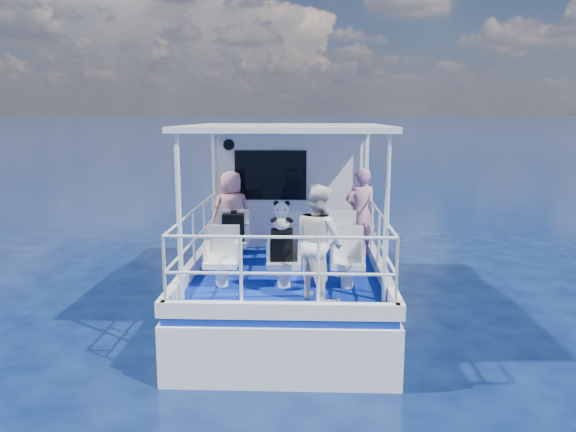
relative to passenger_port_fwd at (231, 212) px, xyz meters
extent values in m
plane|color=#071134|center=(1.02, -0.87, -1.63)|extent=(2000.00, 2000.00, 0.00)
cube|color=white|center=(1.02, 0.13, -1.63)|extent=(3.00, 7.00, 1.60)
cube|color=navy|center=(1.02, 0.13, -0.78)|extent=(2.90, 6.90, 0.10)
cube|color=white|center=(1.02, 1.43, 0.37)|extent=(2.85, 2.00, 2.20)
cube|color=white|center=(1.02, -1.07, 1.51)|extent=(3.00, 3.20, 0.08)
cylinder|color=white|center=(-0.33, -2.57, 0.37)|extent=(0.07, 0.07, 2.20)
cylinder|color=white|center=(2.37, -2.57, 0.37)|extent=(0.07, 0.07, 2.20)
cylinder|color=white|center=(-0.33, 0.33, 0.37)|extent=(0.07, 0.07, 2.20)
cylinder|color=white|center=(2.37, 0.33, 0.37)|extent=(0.07, 0.07, 2.20)
cube|color=white|center=(0.12, -0.67, -0.54)|extent=(0.48, 0.46, 0.38)
cube|color=white|center=(1.02, -0.67, -0.54)|extent=(0.48, 0.46, 0.38)
cube|color=white|center=(1.92, -0.67, -0.54)|extent=(0.48, 0.46, 0.38)
cube|color=white|center=(0.12, -1.97, -0.54)|extent=(0.48, 0.46, 0.38)
cube|color=white|center=(1.02, -1.97, -0.54)|extent=(0.48, 0.46, 0.38)
cube|color=white|center=(1.92, -1.97, -0.54)|extent=(0.48, 0.46, 0.38)
imported|color=pink|center=(0.00, 0.00, 0.00)|extent=(0.66, 0.58, 1.47)
imported|color=#CE85A4|center=(2.27, -0.09, 0.03)|extent=(0.63, 0.49, 1.53)
imported|color=white|center=(1.50, -2.49, 0.04)|extent=(0.93, 0.95, 1.55)
cube|color=black|center=(0.13, -0.71, -0.13)|extent=(0.34, 0.19, 0.45)
cube|color=black|center=(0.98, -1.95, -0.13)|extent=(0.30, 0.17, 0.46)
cube|color=black|center=(0.14, -0.70, 0.13)|extent=(0.10, 0.06, 0.06)
camera|label=1|loc=(1.36, -9.72, 1.70)|focal=35.00mm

